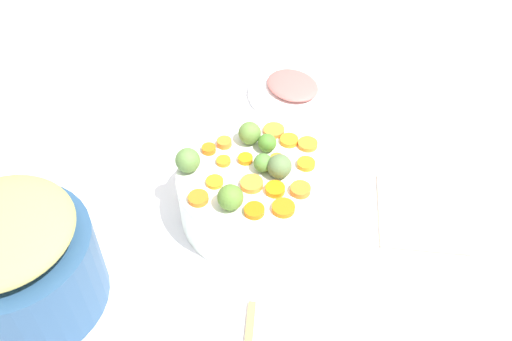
{
  "coord_description": "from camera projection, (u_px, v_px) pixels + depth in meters",
  "views": [
    {
      "loc": [
        -0.66,
        0.22,
        0.82
      ],
      "look_at": [
        -0.02,
        0.0,
        0.13
      ],
      "focal_mm": 39.45,
      "sensor_mm": 36.0,
      "label": 1
    }
  ],
  "objects": [
    {
      "name": "tabletop",
      "position": [
        254.0,
        208.0,
        1.07
      ],
      "size": [
        2.4,
        2.4,
        0.02
      ],
      "primitive_type": "cube",
      "color": "white",
      "rests_on": "ground"
    },
    {
      "name": "carrot_slice_7",
      "position": [
        209.0,
        149.0,
        1.01
      ],
      "size": [
        0.03,
        0.03,
        0.01
      ],
      "primitive_type": "cylinder",
      "rotation": [
        0.0,
        0.0,
        4.47
      ],
      "color": "orange",
      "rests_on": "serving_bowl_carrots"
    },
    {
      "name": "brussels_sprout_4",
      "position": [
        188.0,
        160.0,
        0.97
      ],
      "size": [
        0.04,
        0.04,
        0.04
      ],
      "primitive_type": "sphere",
      "color": "#5A813D",
      "rests_on": "serving_bowl_carrots"
    },
    {
      "name": "carrot_slice_15",
      "position": [
        274.0,
        130.0,
        1.05
      ],
      "size": [
        0.05,
        0.05,
        0.01
      ],
      "primitive_type": "cylinder",
      "rotation": [
        0.0,
        0.0,
        2.12
      ],
      "color": "orange",
      "rests_on": "serving_bowl_carrots"
    },
    {
      "name": "carrot_slice_0",
      "position": [
        276.0,
        158.0,
        1.0
      ],
      "size": [
        0.04,
        0.04,
        0.01
      ],
      "primitive_type": "cylinder",
      "rotation": [
        0.0,
        0.0,
        5.23
      ],
      "color": "orange",
      "rests_on": "serving_bowl_carrots"
    },
    {
      "name": "metal_pot",
      "position": [
        21.0,
        271.0,
        0.87
      ],
      "size": [
        0.25,
        0.25,
        0.15
      ],
      "primitive_type": "cylinder",
      "color": "navy",
      "rests_on": "tabletop"
    },
    {
      "name": "brussels_sprout_2",
      "position": [
        280.0,
        166.0,
        0.96
      ],
      "size": [
        0.04,
        0.04,
        0.04
      ],
      "primitive_type": "sphere",
      "color": "#577241",
      "rests_on": "serving_bowl_carrots"
    },
    {
      "name": "carrot_slice_5",
      "position": [
        215.0,
        182.0,
        0.96
      ],
      "size": [
        0.03,
        0.03,
        0.01
      ],
      "primitive_type": "cylinder",
      "rotation": [
        0.0,
        0.0,
        3.29
      ],
      "color": "orange",
      "rests_on": "serving_bowl_carrots"
    },
    {
      "name": "carrot_slice_4",
      "position": [
        223.0,
        161.0,
        0.99
      ],
      "size": [
        0.03,
        0.03,
        0.01
      ],
      "primitive_type": "cylinder",
      "rotation": [
        0.0,
        0.0,
        6.17
      ],
      "color": "orange",
      "rests_on": "serving_bowl_carrots"
    },
    {
      "name": "carrot_slice_2",
      "position": [
        308.0,
        144.0,
        1.02
      ],
      "size": [
        0.05,
        0.05,
        0.01
      ],
      "primitive_type": "cylinder",
      "rotation": [
        0.0,
        0.0,
        0.7
      ],
      "color": "orange",
      "rests_on": "serving_bowl_carrots"
    },
    {
      "name": "ham_plate",
      "position": [
        294.0,
        93.0,
        1.29
      ],
      "size": [
        0.21,
        0.21,
        0.01
      ],
      "primitive_type": "cylinder",
      "color": "white",
      "rests_on": "tabletop"
    },
    {
      "name": "carrot_slice_8",
      "position": [
        254.0,
        211.0,
        0.91
      ],
      "size": [
        0.04,
        0.04,
        0.01
      ],
      "primitive_type": "cylinder",
      "rotation": [
        0.0,
        0.0,
        3.01
      ],
      "color": "orange",
      "rests_on": "serving_bowl_carrots"
    },
    {
      "name": "carrot_slice_10",
      "position": [
        252.0,
        184.0,
        0.95
      ],
      "size": [
        0.04,
        0.04,
        0.01
      ],
      "primitive_type": "cylinder",
      "rotation": [
        0.0,
        0.0,
        4.76
      ],
      "color": "orange",
      "rests_on": "serving_bowl_carrots"
    },
    {
      "name": "carrot_slice_11",
      "position": [
        289.0,
        140.0,
        1.03
      ],
      "size": [
        0.05,
        0.05,
        0.01
      ],
      "primitive_type": "cylinder",
      "rotation": [
        0.0,
        0.0,
        3.88
      ],
      "color": "orange",
      "rests_on": "serving_bowl_carrots"
    },
    {
      "name": "carrot_slice_3",
      "position": [
        198.0,
        198.0,
        0.93
      ],
      "size": [
        0.03,
        0.03,
        0.01
      ],
      "primitive_type": "cylinder",
      "rotation": [
        0.0,
        0.0,
        4.71
      ],
      "color": "orange",
      "rests_on": "serving_bowl_carrots"
    },
    {
      "name": "brussels_sprout_1",
      "position": [
        230.0,
        197.0,
        0.91
      ],
      "size": [
        0.04,
        0.04,
        0.04
      ],
      "primitive_type": "sphere",
      "color": "#547D2D",
      "rests_on": "serving_bowl_carrots"
    },
    {
      "name": "brussels_sprout_0",
      "position": [
        263.0,
        163.0,
        0.97
      ],
      "size": [
        0.03,
        0.03,
        0.03
      ],
      "primitive_type": "sphere",
      "color": "#518436",
      "rests_on": "serving_bowl_carrots"
    },
    {
      "name": "carrot_slice_13",
      "position": [
        300.0,
        190.0,
        0.94
      ],
      "size": [
        0.05,
        0.05,
        0.01
      ],
      "primitive_type": "cylinder",
      "rotation": [
        0.0,
        0.0,
        5.83
      ],
      "color": "orange",
      "rests_on": "serving_bowl_carrots"
    },
    {
      "name": "brussels_sprout_5",
      "position": [
        267.0,
        143.0,
        1.01
      ],
      "size": [
        0.03,
        0.03,
        0.03
      ],
      "primitive_type": "sphere",
      "color": "#487F29",
      "rests_on": "serving_bowl_carrots"
    },
    {
      "name": "dish_towel",
      "position": [
        421.0,
        213.0,
        1.04
      ],
      "size": [
        0.23,
        0.22,
        0.01
      ],
      "primitive_type": "cube",
      "rotation": [
        0.0,
        0.0,
        -0.45
      ],
      "color": "#CFB295",
      "rests_on": "tabletop"
    },
    {
      "name": "carrot_slice_9",
      "position": [
        306.0,
        164.0,
        0.99
      ],
      "size": [
        0.04,
        0.04,
        0.01
      ],
      "primitive_type": "cylinder",
      "rotation": [
        0.0,
        0.0,
        1.69
      ],
      "color": "orange",
      "rests_on": "serving_bowl_carrots"
    },
    {
      "name": "carrot_slice_14",
      "position": [
        224.0,
        143.0,
        1.02
      ],
      "size": [
        0.04,
        0.04,
        0.01
      ],
      "primitive_type": "cylinder",
      "rotation": [
        0.0,
        0.0,
        5.48
      ],
      "color": "orange",
      "rests_on": "serving_bowl_carrots"
    },
    {
      "name": "brussels_sprout_3",
      "position": [
        250.0,
        133.0,
        1.02
      ],
      "size": [
        0.04,
        0.04,
        0.04
      ],
      "primitive_type": "sphere",
      "color": "olive",
      "rests_on": "serving_bowl_carrots"
    },
    {
      "name": "casserole_dish",
      "position": [
        21.0,
        156.0,
        1.07
      ],
      "size": [
        0.21,
        0.21,
        0.11
      ],
      "primitive_type": "cylinder",
      "color": "white",
      "rests_on": "tabletop"
    },
    {
      "name": "serving_bowl_carrots",
      "position": [
        256.0,
        194.0,
        1.01
      ],
      "size": [
        0.28,
        0.28,
        0.1
      ],
      "primitive_type": "cylinder",
      "color": "white",
      "rests_on": "tabletop"
    },
    {
      "name": "carrot_slice_12",
      "position": [
        245.0,
        159.0,
        1.0
      ],
      "size": [
        0.04,
        0.04,
        0.01
      ],
      "primitive_type": "cylinder",
      "rotation": [
        0.0,
        0.0,
        5.76
      ],
      "color": "orange",
      "rests_on": "serving_bowl_carrots"
    },
    {
      "name": "carrot_slice_6",
      "position": [
        283.0,
        208.0,
        0.92
      ],
      "size": [
        0.04,
        0.04,
        0.01
      ],
      "primitive_type": "cylinder",
      "rotation": [
        0.0,
        0.0,
        6.21
      ],
      "color": "orange",
      "rests_on": "serving_bowl_carrots"
    },
    {
      "name": "ham_slice_main",
      "position": [
        293.0,
        85.0,
        1.28
      ],
      "size": [
        0.15,
        0.14,
        0.02
      ],
      "primitive_type": "ellipsoid",
      "rotation": [
        0.0,
        0.0,
        3.44
      ],
      "color": "#D1645E",
      "rests_on": "ham_plate"
    },
    {
      "name": "carrot_slice_1",
      "position": [
        275.0,
        189.0,
        0.94
      ],
      "size": [
        0.03,
        0.03,
        0.01
      ],
      "primitive_type": "cylinder",
      "rotation": [
        0.0,
        0.0,
        1.6
      ],
      "color": "orange",
      "rests_on": "serving_bowl_carrots"
    }
  ]
}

